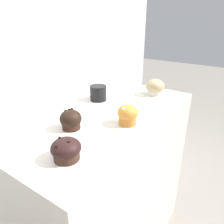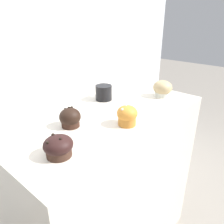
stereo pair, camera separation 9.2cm
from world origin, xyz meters
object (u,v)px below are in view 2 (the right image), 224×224
muffin_front_center (58,147)px  coffee_cup (104,92)px  muffin_back_right (162,89)px  muffin_front_left (127,115)px  muffin_back_left (70,118)px

muffin_front_center → coffee_cup: 0.53m
muffin_front_center → muffin_back_right: size_ratio=0.92×
muffin_front_center → muffin_front_left: muffin_front_left is taller
muffin_back_left → muffin_front_left: 0.23m
muffin_front_center → muffin_back_left: 0.20m
muffin_front_left → coffee_cup: 0.31m
muffin_front_center → muffin_front_left: size_ratio=1.07×
muffin_front_center → coffee_cup: size_ratio=0.77×
muffin_back_left → muffin_back_right: bearing=-10.6°
muffin_back_right → coffee_cup: 0.33m
coffee_cup → muffin_back_left: bearing=-161.0°
muffin_back_right → muffin_front_center: bearing=-177.9°
muffin_front_center → muffin_front_left: 0.32m
muffin_back_left → muffin_back_right: muffin_back_right is taller
muffin_back_right → muffin_front_left: 0.41m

